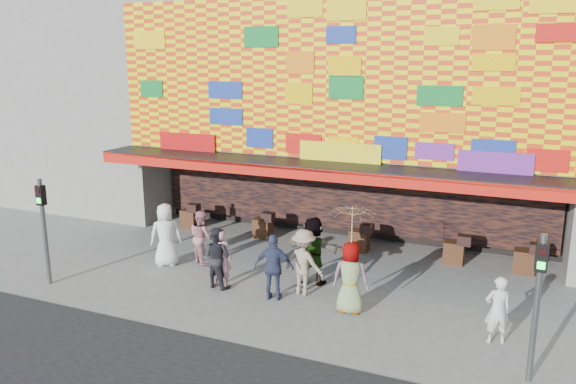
# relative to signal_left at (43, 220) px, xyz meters

# --- Properties ---
(ground) EXTENTS (90.00, 90.00, 0.00)m
(ground) POSITION_rel_signal_left_xyz_m (6.20, 1.50, -1.86)
(ground) COLOR slate
(ground) RESTS_ON ground
(shop_building) EXTENTS (15.20, 9.40, 10.00)m
(shop_building) POSITION_rel_signal_left_xyz_m (6.20, 9.68, 3.37)
(shop_building) COLOR gray
(shop_building) RESTS_ON ground
(neighbor_left) EXTENTS (11.00, 8.00, 12.00)m
(neighbor_left) POSITION_rel_signal_left_xyz_m (-6.80, 9.50, 4.14)
(neighbor_left) COLOR gray
(neighbor_left) RESTS_ON ground
(signal_left) EXTENTS (0.22, 0.20, 3.00)m
(signal_left) POSITION_rel_signal_left_xyz_m (0.00, 0.00, 0.00)
(signal_left) COLOR #59595B
(signal_left) RESTS_ON ground
(signal_right) EXTENTS (0.22, 0.20, 3.00)m
(signal_right) POSITION_rel_signal_left_xyz_m (12.40, 0.00, 0.00)
(signal_right) COLOR #59595B
(signal_right) RESTS_ON ground
(ped_a) EXTENTS (1.12, 1.03, 1.93)m
(ped_a) POSITION_rel_signal_left_xyz_m (2.18, 2.52, -0.90)
(ped_a) COLOR white
(ped_a) RESTS_ON ground
(ped_b) EXTENTS (0.65, 0.47, 1.65)m
(ped_b) POSITION_rel_signal_left_xyz_m (4.53, 1.74, -1.03)
(ped_b) COLOR #CB8396
(ped_b) RESTS_ON ground
(ped_c) EXTENTS (0.91, 0.76, 1.70)m
(ped_c) POSITION_rel_signal_left_xyz_m (4.44, 1.68, -1.01)
(ped_c) COLOR black
(ped_c) RESTS_ON ground
(ped_d) EXTENTS (1.27, 0.89, 1.79)m
(ped_d) POSITION_rel_signal_left_xyz_m (6.81, 2.14, -0.96)
(ped_d) COLOR gray
(ped_d) RESTS_ON ground
(ped_e) EXTENTS (1.11, 0.66, 1.77)m
(ped_e) POSITION_rel_signal_left_xyz_m (6.22, 1.53, -0.98)
(ped_e) COLOR #313856
(ped_e) RESTS_ON ground
(ped_f) EXTENTS (1.81, 0.64, 1.92)m
(ped_f) POSITION_rel_signal_left_xyz_m (6.77, 2.95, -0.90)
(ped_f) COLOR gray
(ped_f) RESTS_ON ground
(ped_g) EXTENTS (0.95, 0.68, 1.83)m
(ped_g) POSITION_rel_signal_left_xyz_m (8.27, 1.56, -0.95)
(ped_g) COLOR gray
(ped_g) RESTS_ON ground
(ped_h) EXTENTS (0.66, 0.55, 1.55)m
(ped_h) POSITION_rel_signal_left_xyz_m (11.70, 1.36, -1.08)
(ped_h) COLOR silver
(ped_h) RESTS_ON ground
(ped_i) EXTENTS (1.02, 0.97, 1.66)m
(ped_i) POSITION_rel_signal_left_xyz_m (3.06, 3.12, -1.03)
(ped_i) COLOR #BC7981
(ped_i) RESTS_ON ground
(parasol) EXTENTS (1.29, 1.31, 1.98)m
(parasol) POSITION_rel_signal_left_xyz_m (8.27, 1.56, 0.35)
(parasol) COLOR #F6E69B
(parasol) RESTS_ON ground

